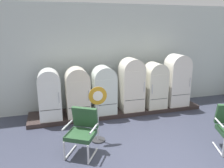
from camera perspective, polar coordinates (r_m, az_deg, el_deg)
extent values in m
cube|color=silver|center=(6.99, -0.11, 6.95)|extent=(11.76, 0.12, 3.24)
cube|color=#47443F|center=(6.93, -0.11, 17.38)|extent=(11.76, 0.07, 0.06)
cube|color=#322725|center=(6.80, 1.40, -6.92)|extent=(5.22, 0.95, 0.11)
cube|color=white|center=(6.19, -15.85, -3.87)|extent=(0.58, 0.60, 1.08)
cylinder|color=white|center=(6.04, -16.21, 0.97)|extent=(0.58, 0.59, 0.58)
cube|color=#383838|center=(5.97, -15.67, -6.55)|extent=(0.54, 0.01, 0.01)
cylinder|color=silver|center=(5.85, -13.63, -3.47)|extent=(0.02, 0.02, 0.28)
cube|color=silver|center=(6.25, -8.92, -3.42)|extent=(0.64, 0.63, 1.05)
cylinder|color=silver|center=(6.10, -9.12, 1.29)|extent=(0.64, 0.61, 0.64)
cube|color=#383838|center=(6.01, -8.44, -6.05)|extent=(0.59, 0.01, 0.01)
cylinder|color=silver|center=(5.93, -6.05, -3.02)|extent=(0.02, 0.02, 0.28)
cube|color=silver|center=(6.38, -2.13, -2.87)|extent=(0.64, 0.62, 1.05)
cylinder|color=silver|center=(6.23, -2.18, 1.74)|extent=(0.64, 0.61, 0.64)
cube|color=#383838|center=(6.15, -1.39, -5.41)|extent=(0.59, 0.01, 0.01)
cylinder|color=silver|center=(5.98, -3.80, -2.84)|extent=(0.02, 0.02, 0.28)
cube|color=silver|center=(6.59, 5.05, -1.50)|extent=(0.66, 0.60, 1.23)
cylinder|color=silver|center=(6.44, 5.18, 3.77)|extent=(0.66, 0.59, 0.66)
cube|color=#383838|center=(6.39, 6.00, -4.15)|extent=(0.61, 0.01, 0.01)
cylinder|color=silver|center=(6.37, 8.38, -0.79)|extent=(0.02, 0.02, 0.28)
cube|color=silver|center=(6.94, 11.02, -1.50)|extent=(0.62, 0.63, 1.09)
cylinder|color=silver|center=(6.81, 11.25, 2.90)|extent=(0.62, 0.62, 0.62)
cube|color=#383838|center=(6.73, 12.18, -3.84)|extent=(0.57, 0.01, 0.01)
cylinder|color=silver|center=(6.51, 10.45, -1.37)|extent=(0.02, 0.02, 0.28)
cube|color=silver|center=(7.26, 16.41, -0.29)|extent=(0.67, 0.60, 1.29)
cylinder|color=silver|center=(7.13, 16.78, 4.72)|extent=(0.67, 0.58, 0.67)
cube|color=#383838|center=(7.09, 17.57, -2.71)|extent=(0.61, 0.01, 0.01)
cylinder|color=silver|center=(7.13, 19.70, 0.45)|extent=(0.02, 0.02, 0.28)
cylinder|color=silver|center=(4.88, -10.79, -17.07)|extent=(0.32, 0.50, 0.04)
cylinder|color=silver|center=(4.59, -12.33, -16.60)|extent=(0.05, 0.05, 0.39)
cylinder|color=silver|center=(4.71, -5.01, -18.11)|extent=(0.32, 0.50, 0.04)
cylinder|color=silver|center=(4.41, -6.24, -17.74)|extent=(0.05, 0.05, 0.39)
cube|color=#274C2C|center=(4.58, -8.16, -13.05)|extent=(0.72, 0.71, 0.09)
cube|color=#274C2C|center=(4.68, -7.02, -8.59)|extent=(0.55, 0.42, 0.47)
cylinder|color=silver|center=(4.61, -11.60, -10.46)|extent=(0.26, 0.41, 0.04)
cylinder|color=silver|center=(4.40, -4.72, -11.45)|extent=(0.26, 0.41, 0.04)
cylinder|color=silver|center=(5.41, 25.80, -15.01)|extent=(0.24, 0.53, 0.04)
cylinder|color=silver|center=(5.11, 27.09, -14.51)|extent=(0.05, 0.05, 0.39)
cylinder|color=silver|center=(5.13, 26.18, -9.03)|extent=(0.20, 0.44, 0.04)
cylinder|color=#2D2D30|center=(5.27, -3.60, -14.32)|extent=(0.32, 0.32, 0.03)
cylinder|color=silver|center=(5.02, -3.70, -8.82)|extent=(0.04, 0.04, 1.07)
cylinder|color=#BE871E|center=(4.81, -3.73, -3.08)|extent=(0.41, 0.02, 0.41)
cylinder|color=white|center=(4.80, -3.70, -3.12)|extent=(0.22, 0.00, 0.22)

